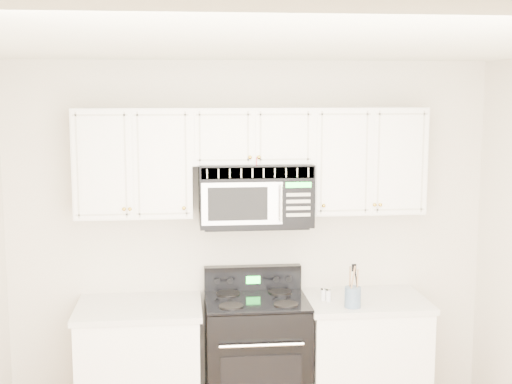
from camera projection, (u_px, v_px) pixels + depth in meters
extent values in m
cube|color=silver|center=(285.00, 45.00, 3.34)|extent=(3.50, 3.50, 0.01)
cube|color=beige|center=(250.00, 239.00, 5.25)|extent=(3.50, 0.01, 2.60)
cube|color=white|center=(140.00, 372.00, 4.98)|extent=(0.82, 0.63, 0.88)
cube|color=silver|center=(139.00, 308.00, 4.91)|extent=(0.86, 0.65, 0.04)
cube|color=white|center=(364.00, 362.00, 5.14)|extent=(0.82, 0.63, 0.88)
cube|color=silver|center=(365.00, 301.00, 5.08)|extent=(0.86, 0.65, 0.04)
cube|color=black|center=(256.00, 364.00, 5.07)|extent=(0.71, 0.61, 0.92)
cube|color=black|center=(261.00, 383.00, 4.76)|extent=(0.55, 0.01, 0.38)
cylinder|color=white|center=(262.00, 345.00, 4.70)|extent=(0.56, 0.02, 0.02)
cube|color=black|center=(256.00, 300.00, 5.00)|extent=(0.71, 0.61, 0.02)
cube|color=black|center=(253.00, 278.00, 5.25)|extent=(0.71, 0.08, 0.19)
cube|color=#1FE235|center=(253.00, 280.00, 5.21)|extent=(0.10, 0.00, 0.06)
cube|color=white|center=(134.00, 162.00, 4.91)|extent=(0.80, 0.33, 0.75)
cube|color=white|center=(366.00, 160.00, 5.08)|extent=(0.80, 0.33, 0.75)
cube|color=white|center=(252.00, 136.00, 4.97)|extent=(0.84, 0.33, 0.39)
sphere|color=gold|center=(130.00, 209.00, 4.77)|extent=(0.03, 0.03, 0.03)
sphere|color=gold|center=(184.00, 208.00, 4.81)|extent=(0.03, 0.03, 0.03)
sphere|color=gold|center=(324.00, 206.00, 4.91)|extent=(0.03, 0.03, 0.03)
sphere|color=gold|center=(375.00, 205.00, 4.94)|extent=(0.03, 0.03, 0.03)
sphere|color=gold|center=(250.00, 157.00, 4.81)|extent=(0.03, 0.03, 0.03)
sphere|color=gold|center=(259.00, 157.00, 4.81)|extent=(0.03, 0.03, 0.03)
cylinder|color=red|center=(256.00, 166.00, 4.82)|extent=(0.01, 0.00, 0.12)
sphere|color=gold|center=(256.00, 175.00, 4.83)|extent=(0.04, 0.04, 0.04)
cube|color=black|center=(255.00, 194.00, 5.00)|extent=(0.79, 0.39, 0.43)
cube|color=#BCB7A8|center=(258.00, 173.00, 4.79)|extent=(0.77, 0.01, 0.08)
cube|color=#A4A4A4|center=(242.00, 204.00, 4.80)|extent=(0.55, 0.01, 0.29)
cube|color=black|center=(238.00, 204.00, 4.79)|extent=(0.40, 0.01, 0.23)
cube|color=black|center=(298.00, 203.00, 4.84)|extent=(0.22, 0.01, 0.29)
cube|color=#1FE235|center=(299.00, 185.00, 4.82)|extent=(0.18, 0.00, 0.04)
cylinder|color=white|center=(281.00, 204.00, 4.79)|extent=(0.02, 0.02, 0.25)
cylinder|color=slate|center=(353.00, 297.00, 4.86)|extent=(0.11, 0.11, 0.14)
cylinder|color=#A67B51|center=(357.00, 287.00, 4.85)|extent=(0.01, 0.01, 0.24)
cylinder|color=black|center=(350.00, 285.00, 4.87)|extent=(0.01, 0.01, 0.26)
cylinder|color=#A67B51|center=(352.00, 286.00, 4.82)|extent=(0.01, 0.01, 0.28)
cylinder|color=black|center=(357.00, 287.00, 4.85)|extent=(0.01, 0.01, 0.24)
cylinder|color=#A67B51|center=(350.00, 285.00, 4.87)|extent=(0.01, 0.01, 0.26)
cylinder|color=silver|center=(328.00, 296.00, 5.00)|extent=(0.04, 0.04, 0.08)
cylinder|color=white|center=(329.00, 289.00, 4.99)|extent=(0.04, 0.04, 0.01)
cylinder|color=silver|center=(323.00, 295.00, 5.02)|extent=(0.04, 0.04, 0.08)
cylinder|color=white|center=(323.00, 289.00, 5.02)|extent=(0.04, 0.04, 0.01)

